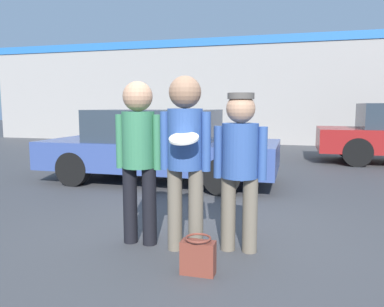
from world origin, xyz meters
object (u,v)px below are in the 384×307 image
object	(u,v)px
person_right	(240,158)
shrub	(172,131)
person_middle_with_frisbee	(185,148)
parked_car_near	(159,145)
person_left	(139,149)
handbag	(198,256)

from	to	relation	value
person_right	shrub	size ratio (longest dim) A/B	1.60
person_middle_with_frisbee	parked_car_near	distance (m)	3.62
person_left	person_middle_with_frisbee	bearing A→B (deg)	-7.32
shrub	handbag	xyz separation A→B (m)	(3.83, -10.79, -0.34)
person_left	handbag	distance (m)	1.29
parked_car_near	shrub	bearing A→B (deg)	106.36
parked_car_near	shrub	xyz separation A→B (m)	(-2.06, 7.02, -0.20)
person_middle_with_frisbee	handbag	bearing A→B (deg)	-61.96
parked_car_near	handbag	xyz separation A→B (m)	(1.77, -3.77, -0.54)
person_left	person_right	size ratio (longest dim) A/B	1.08
parked_car_near	handbag	distance (m)	4.19
person_right	handbag	world-z (taller)	person_right
person_right	parked_car_near	distance (m)	3.75
person_middle_with_frisbee	shrub	size ratio (longest dim) A/B	1.76
person_right	shrub	world-z (taller)	person_right
person_right	parked_car_near	world-z (taller)	person_right
person_left	parked_car_near	distance (m)	3.37
person_right	person_left	bearing A→B (deg)	-176.03
person_left	handbag	bearing A→B (deg)	-35.29
person_middle_with_frisbee	parked_car_near	xyz separation A→B (m)	(-1.51, 3.28, -0.36)
person_left	person_middle_with_frisbee	size ratio (longest dim) A/B	0.98
person_left	handbag	xyz separation A→B (m)	(0.79, -0.56, -0.86)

